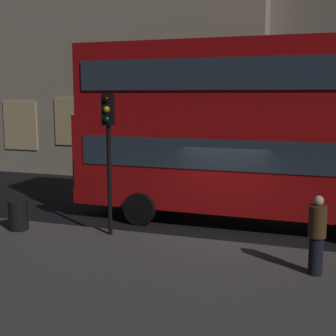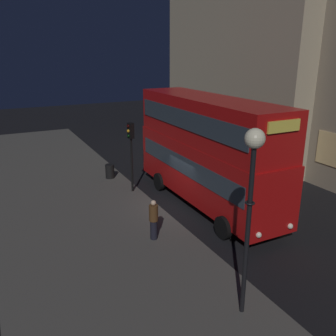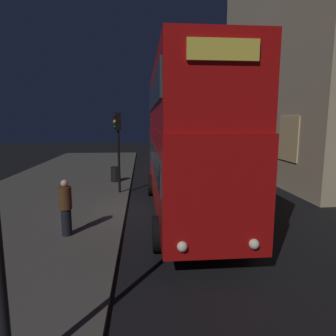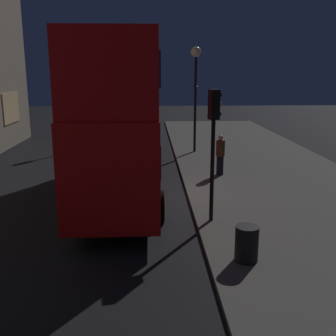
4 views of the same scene
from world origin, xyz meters
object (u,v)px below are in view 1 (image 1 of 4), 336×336
at_px(double_decker_bus, 241,124).
at_px(traffic_light_near_kerb, 108,134).
at_px(pedestrian, 317,235).
at_px(litter_bin, 18,215).

bearing_deg(double_decker_bus, traffic_light_near_kerb, -137.15).
bearing_deg(pedestrian, double_decker_bus, -7.34).
distance_m(double_decker_bus, litter_bin, 7.17).
xyz_separation_m(traffic_light_near_kerb, litter_bin, (-2.73, -0.42, -2.39)).
relative_size(traffic_light_near_kerb, pedestrian, 2.23).
height_order(traffic_light_near_kerb, litter_bin, traffic_light_near_kerb).
distance_m(double_decker_bus, traffic_light_near_kerb, 4.24).
xyz_separation_m(double_decker_bus, traffic_light_near_kerb, (-3.11, -2.87, -0.17)).
bearing_deg(litter_bin, traffic_light_near_kerb, 8.74).
bearing_deg(traffic_light_near_kerb, litter_bin, 176.33).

